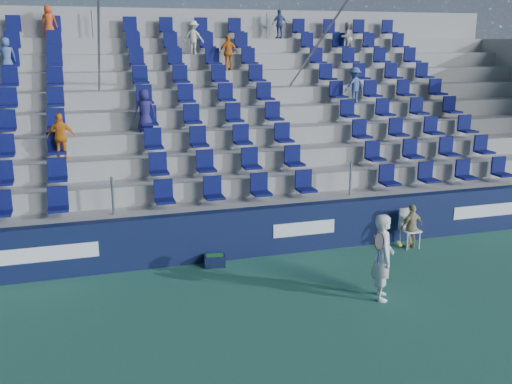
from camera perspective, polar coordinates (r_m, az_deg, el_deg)
ground at (r=11.26m, az=3.23°, el=-11.98°), size 70.00×70.00×0.00m
sponsor_wall at (r=13.80m, az=-1.21°, el=-4.13°), size 24.00×0.32×1.20m
grandstand at (r=18.26m, az=-5.61°, el=5.42°), size 24.00×8.17×6.63m
tennis_player at (r=11.78m, az=12.59°, el=-6.35°), size 0.72×0.76×1.78m
line_judge_chair at (r=15.03m, az=15.00°, el=-3.20°), size 0.43×0.44×0.99m
line_judge at (r=14.91m, az=15.31°, el=-3.33°), size 0.72×0.41×1.15m
ball_bin at (r=13.41m, az=-4.15°, el=-6.80°), size 0.53×0.39×0.27m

